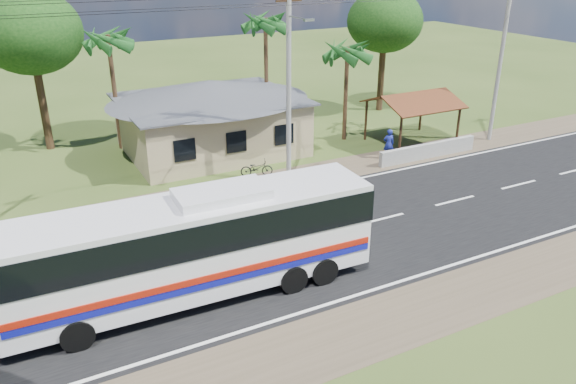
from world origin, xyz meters
name	(u,v)px	position (x,y,z in m)	size (l,w,h in m)	color
ground	(297,241)	(0.00, 0.00, 0.00)	(120.00, 120.00, 0.00)	#314719
road	(297,240)	(0.00, 0.00, 0.01)	(120.00, 16.00, 0.03)	black
house	(210,109)	(1.00, 13.00, 2.64)	(12.40, 10.00, 5.00)	tan
waiting_shed	(413,101)	(13.00, 8.50, 2.73)	(5.20, 4.48, 3.35)	#342313
concrete_barrier	(428,151)	(12.00, 5.60, 0.45)	(7.00, 0.30, 0.90)	#9E9E99
utility_poles	(283,74)	(2.67, 6.49, 5.77)	(32.80, 2.22, 11.00)	#9E9E99
palm_near	(347,52)	(9.50, 11.00, 5.71)	(2.80, 2.80, 6.70)	#47301E
palm_mid	(265,23)	(6.00, 15.50, 7.16)	(2.80, 2.80, 8.20)	#47301E
palm_far	(108,40)	(-4.00, 16.00, 6.68)	(2.80, 2.80, 7.70)	#47301E
tree_behind_house	(30,33)	(-8.00, 18.00, 7.12)	(6.00, 6.00, 9.61)	#47301E
tree_behind_shed	(385,22)	(16.00, 16.00, 6.68)	(5.60, 5.60, 9.02)	#47301E
coach_bus	(195,240)	(-5.16, -2.03, 2.30)	(13.03, 3.19, 4.02)	silver
motorcycle	(257,168)	(1.61, 7.68, 0.47)	(0.62, 1.78, 0.94)	black
person	(389,144)	(9.81, 6.63, 0.91)	(0.67, 0.44, 1.82)	navy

